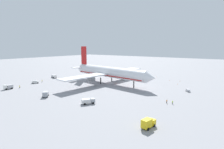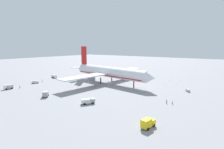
% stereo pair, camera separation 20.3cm
% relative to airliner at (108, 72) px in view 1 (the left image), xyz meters
% --- Properties ---
extents(ground_plane, '(600.00, 600.00, 0.00)m').
position_rel_airliner_xyz_m(ground_plane, '(1.17, -0.18, -7.72)').
color(ground_plane, gray).
extents(airliner, '(72.50, 73.39, 25.40)m').
position_rel_airliner_xyz_m(airliner, '(0.00, 0.00, 0.00)').
color(airliner, white).
rests_on(airliner, ground).
extents(service_truck_0, '(3.21, 5.72, 3.11)m').
position_rel_airliner_xyz_m(service_truck_0, '(51.93, -47.52, -6.09)').
color(service_truck_0, yellow).
rests_on(service_truck_0, ground).
extents(service_truck_1, '(6.26, 3.62, 2.47)m').
position_rel_airliner_xyz_m(service_truck_1, '(-48.25, -9.78, -6.40)').
color(service_truck_1, white).
rests_on(service_truck_1, ground).
extents(service_truck_2, '(2.56, 5.06, 2.83)m').
position_rel_airliner_xyz_m(service_truck_2, '(-37.80, -49.79, -6.23)').
color(service_truck_2, white).
rests_on(service_truck_2, ground).
extents(service_truck_3, '(5.33, 5.04, 2.78)m').
position_rel_airliner_xyz_m(service_truck_3, '(-5.47, -45.98, -6.26)').
color(service_truck_3, '#999EA5').
rests_on(service_truck_3, ground).
extents(service_truck_4, '(5.16, 6.20, 2.31)m').
position_rel_airliner_xyz_m(service_truck_4, '(20.07, -41.43, -6.38)').
color(service_truck_4, '#999EA5').
rests_on(service_truck_4, ground).
extents(service_van, '(4.23, 4.87, 1.97)m').
position_rel_airliner_xyz_m(service_van, '(-40.61, -30.81, -6.68)').
color(service_van, white).
rests_on(service_van, ground).
extents(baggage_cart_0, '(3.02, 3.07, 1.46)m').
position_rel_airliner_xyz_m(baggage_cart_0, '(51.27, 7.56, -6.92)').
color(baggage_cart_0, gray).
rests_on(baggage_cart_0, ground).
extents(ground_worker_0, '(0.56, 0.56, 1.77)m').
position_rel_airliner_xyz_m(ground_worker_0, '(-39.89, -25.96, -6.82)').
color(ground_worker_0, '#3F3F47').
rests_on(ground_worker_0, ground).
extents(ground_worker_1, '(0.43, 0.43, 1.71)m').
position_rel_airliner_xyz_m(ground_worker_1, '(-35.06, -44.33, -6.85)').
color(ground_worker_1, black).
rests_on(ground_worker_1, ground).
extents(ground_worker_2, '(0.52, 0.52, 1.66)m').
position_rel_airliner_xyz_m(ground_worker_2, '(50.97, -19.57, -6.87)').
color(ground_worker_2, '#3F3F47').
rests_on(ground_worker_2, ground).
extents(ground_worker_3, '(0.53, 0.53, 1.74)m').
position_rel_airliner_xyz_m(ground_worker_3, '(48.46, -19.84, -6.83)').
color(ground_worker_3, black).
rests_on(ground_worker_3, ground).
extents(traffic_cone_0, '(0.36, 0.36, 0.55)m').
position_rel_airliner_xyz_m(traffic_cone_0, '(40.96, 24.11, -7.44)').
color(traffic_cone_0, orange).
rests_on(traffic_cone_0, ground).
extents(traffic_cone_1, '(0.36, 0.36, 0.55)m').
position_rel_airliner_xyz_m(traffic_cone_1, '(39.38, 35.46, -7.44)').
color(traffic_cone_1, orange).
rests_on(traffic_cone_1, ground).
extents(traffic_cone_2, '(0.36, 0.36, 0.55)m').
position_rel_airliner_xyz_m(traffic_cone_2, '(18.51, 43.28, -7.44)').
color(traffic_cone_2, orange).
rests_on(traffic_cone_2, ground).
extents(traffic_cone_3, '(0.36, 0.36, 0.55)m').
position_rel_airliner_xyz_m(traffic_cone_3, '(32.28, 33.38, -7.44)').
color(traffic_cone_3, orange).
rests_on(traffic_cone_3, ground).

